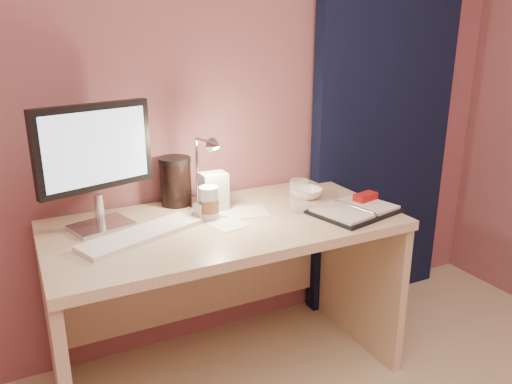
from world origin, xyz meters
name	(u,v)px	position (x,y,z in m)	size (l,w,h in m)	color
room	(371,97)	(0.95, 1.69, 1.14)	(3.50, 3.50, 3.50)	#C6B28E
desk	(219,264)	(0.00, 1.45, 0.50)	(1.40, 0.70, 0.73)	beige
monitor	(94,156)	(-0.46, 1.53, 1.02)	(0.44, 0.22, 0.48)	silver
keyboard	(141,235)	(-0.34, 1.36, 0.74)	(0.48, 0.14, 0.02)	white
planner	(356,209)	(0.54, 1.23, 0.74)	(0.40, 0.33, 0.05)	black
paper_a	(229,224)	(0.00, 1.33, 0.73)	(0.13, 0.13, 0.00)	silver
paper_b	(249,211)	(0.13, 1.43, 0.73)	(0.15, 0.15, 0.00)	silver
paper_c	(222,210)	(0.04, 1.50, 0.73)	(0.15, 0.15, 0.00)	silver
coffee_cup	(209,203)	(-0.04, 1.45, 0.79)	(0.08, 0.08, 0.13)	silver
clear_cup	(299,196)	(0.32, 1.34, 0.80)	(0.08, 0.08, 0.14)	white
bowl	(307,193)	(0.45, 1.48, 0.75)	(0.14, 0.14, 0.04)	white
lotion_bottle	(201,207)	(-0.07, 1.45, 0.78)	(0.04, 0.04, 0.10)	silver
dark_jar	(176,184)	(-0.11, 1.66, 0.82)	(0.13, 0.13, 0.19)	black
product_box	(214,191)	(0.01, 1.53, 0.81)	(0.11, 0.09, 0.16)	silver
desk_lamp	(199,167)	(-0.06, 1.49, 0.94)	(0.11, 0.20, 0.33)	silver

